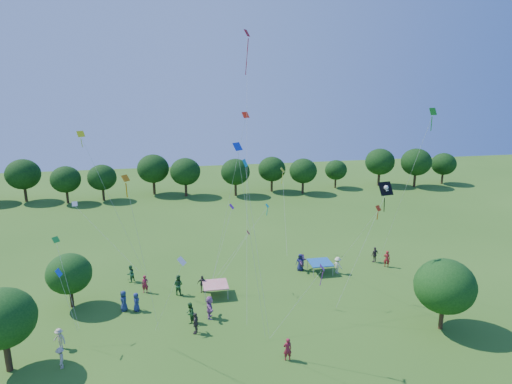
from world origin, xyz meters
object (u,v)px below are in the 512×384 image
at_px(tent_red_stripe, 215,285).
at_px(tent_blue, 320,263).
at_px(red_high_kite, 247,89).
at_px(near_tree_north, 69,274).
at_px(pirate_kite, 385,191).
at_px(near_tree_west, 2,318).
at_px(near_tree_east, 445,286).

height_order(tent_red_stripe, tent_blue, same).
relative_size(tent_red_stripe, red_high_kite, 0.10).
relative_size(near_tree_north, tent_blue, 2.16).
xyz_separation_m(pirate_kite, red_high_kite, (-9.47, 6.51, 7.43)).
distance_m(near_tree_west, near_tree_east, 31.37).
height_order(near_tree_west, near_tree_east, near_tree_west).
bearing_deg(near_tree_west, near_tree_north, 73.61).
distance_m(near_tree_east, pirate_kite, 8.62).
bearing_deg(near_tree_east, pirate_kite, 149.83).
xyz_separation_m(near_tree_north, pirate_kite, (24.68, -6.56, 7.64)).
xyz_separation_m(near_tree_west, red_high_kite, (17.66, 8.27, 14.25)).
xyz_separation_m(near_tree_west, near_tree_north, (2.45, 8.32, -0.82)).
height_order(near_tree_north, pirate_kite, pirate_kite).
distance_m(near_tree_north, red_high_kite, 21.41).
bearing_deg(red_high_kite, near_tree_east, -33.20).
relative_size(near_tree_east, tent_red_stripe, 2.59).
relative_size(near_tree_west, near_tree_north, 1.23).
height_order(near_tree_west, tent_blue, near_tree_west).
bearing_deg(near_tree_west, tent_red_stripe, 28.96).
bearing_deg(near_tree_north, red_high_kite, -0.20).
bearing_deg(near_tree_east, near_tree_north, 162.67).
relative_size(near_tree_north, pirate_kite, 0.47).
height_order(near_tree_north, tent_red_stripe, near_tree_north).
height_order(near_tree_east, tent_red_stripe, near_tree_east).
xyz_separation_m(near_tree_north, near_tree_east, (28.92, -9.02, 0.55)).
height_order(near_tree_west, near_tree_north, near_tree_west).
height_order(near_tree_east, tent_blue, near_tree_east).
xyz_separation_m(tent_blue, pirate_kite, (1.66, -9.30, 9.67)).
bearing_deg(near_tree_north, pirate_kite, -14.89).
bearing_deg(tent_red_stripe, near_tree_west, -151.04).
bearing_deg(near_tree_west, near_tree_east, -1.28).
distance_m(near_tree_east, red_high_kite, 21.89).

